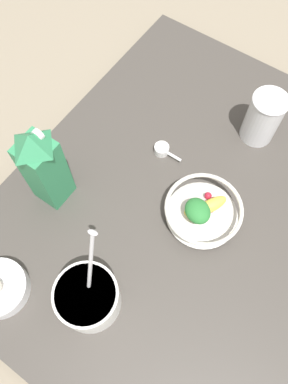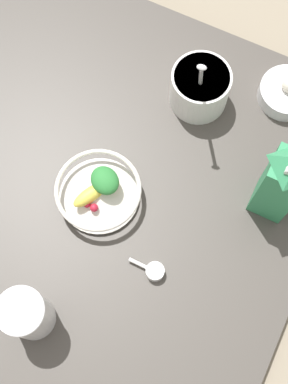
# 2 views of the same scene
# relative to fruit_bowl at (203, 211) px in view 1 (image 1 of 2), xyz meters

# --- Properties ---
(ground_plane) EXTENTS (6.00, 6.00, 0.00)m
(ground_plane) POSITION_rel_fruit_bowl_xyz_m (-0.06, -0.01, -0.07)
(ground_plane) COLOR gray
(countertop) EXTENTS (1.05, 1.05, 0.03)m
(countertop) POSITION_rel_fruit_bowl_xyz_m (-0.06, -0.01, -0.05)
(countertop) COLOR #47423D
(countertop) RESTS_ON ground_plane
(fruit_bowl) EXTENTS (0.19, 0.19, 0.08)m
(fruit_bowl) POSITION_rel_fruit_bowl_xyz_m (0.00, 0.00, 0.00)
(fruit_bowl) COLOR silver
(fruit_bowl) RESTS_ON countertop
(milk_carton) EXTENTS (0.08, 0.08, 0.25)m
(milk_carton) POSITION_rel_fruit_bowl_xyz_m (0.34, 0.15, 0.09)
(milk_carton) COLOR #338C59
(milk_carton) RESTS_ON countertop
(yogurt_tub) EXTENTS (0.13, 0.15, 0.26)m
(yogurt_tub) POSITION_rel_fruit_bowl_xyz_m (0.09, 0.31, 0.02)
(yogurt_tub) COLOR white
(yogurt_tub) RESTS_ON countertop
(drinking_cup) EXTENTS (0.09, 0.09, 0.14)m
(drinking_cup) POSITION_rel_fruit_bowl_xyz_m (0.00, -0.29, 0.04)
(drinking_cup) COLOR white
(drinking_cup) RESTS_ON countertop
(measuring_scoop) EXTENTS (0.08, 0.04, 0.02)m
(measuring_scoop) POSITION_rel_fruit_bowl_xyz_m (0.18, -0.10, -0.02)
(measuring_scoop) COLOR white
(measuring_scoop) RESTS_ON countertop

